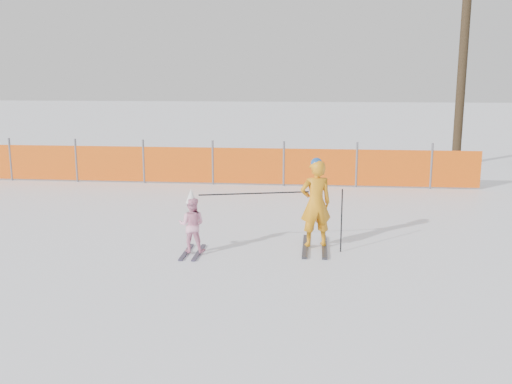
# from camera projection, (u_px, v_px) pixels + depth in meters

# --- Properties ---
(ground) EXTENTS (120.00, 120.00, 0.00)m
(ground) POSITION_uv_depth(u_px,v_px,m) (253.00, 255.00, 9.78)
(ground) COLOR white
(ground) RESTS_ON ground
(adult) EXTENTS (0.65, 1.38, 1.62)m
(adult) POSITION_uv_depth(u_px,v_px,m) (316.00, 204.00, 10.03)
(adult) COLOR black
(adult) RESTS_ON ground
(child) EXTENTS (0.47, 0.92, 1.14)m
(child) POSITION_uv_depth(u_px,v_px,m) (192.00, 224.00, 9.77)
(child) COLOR black
(child) RESTS_ON ground
(ski_poles) EXTENTS (2.45, 0.51, 1.12)m
(ski_poles) POSITION_uv_depth(u_px,v_px,m) (287.00, 203.00, 9.83)
(ski_poles) COLOR black
(ski_poles) RESTS_ON ground
(safety_fence) EXTENTS (17.33, 0.06, 1.25)m
(safety_fence) POSITION_uv_depth(u_px,v_px,m) (164.00, 164.00, 16.19)
(safety_fence) COLOR #595960
(safety_fence) RESTS_ON ground
(tree_trunks) EXTENTS (2.54, 0.84, 6.22)m
(tree_trunks) POSITION_uv_depth(u_px,v_px,m) (486.00, 74.00, 19.18)
(tree_trunks) COLOR #322516
(tree_trunks) RESTS_ON ground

